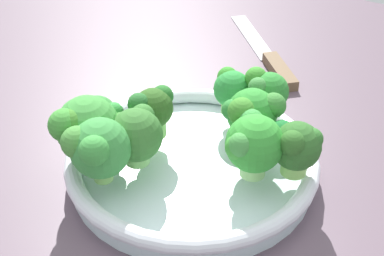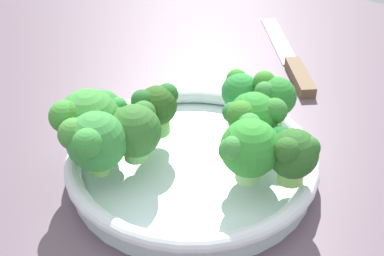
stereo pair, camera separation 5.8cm
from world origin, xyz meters
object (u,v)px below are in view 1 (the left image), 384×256
(broccoli_floret_0, at_px, (135,133))
(broccoli_floret_3, at_px, (153,108))
(broccoli_floret_4, at_px, (252,113))
(broccoli_floret_1, at_px, (97,148))
(bowl, at_px, (192,162))
(broccoli_floret_7, at_px, (266,90))
(broccoli_floret_9, at_px, (295,145))
(broccoli_floret_8, at_px, (99,115))
(knife, at_px, (269,57))
(broccoli_floret_5, at_px, (231,88))
(broccoli_floret_6, at_px, (84,127))
(broccoli_floret_2, at_px, (252,144))

(broccoli_floret_0, distance_m, broccoli_floret_3, 0.05)
(broccoli_floret_0, xyz_separation_m, broccoli_floret_4, (0.09, 0.08, 0.01))
(broccoli_floret_0, distance_m, broccoli_floret_1, 0.05)
(bowl, distance_m, broccoli_floret_0, 0.08)
(broccoli_floret_7, bearing_deg, broccoli_floret_9, -48.04)
(broccoli_floret_0, relative_size, broccoli_floret_1, 0.91)
(broccoli_floret_8, bearing_deg, broccoli_floret_9, 15.34)
(broccoli_floret_4, height_order, knife, broccoli_floret_4)
(broccoli_floret_3, xyz_separation_m, knife, (0.01, 0.29, -0.06))
(broccoli_floret_3, relative_size, broccoli_floret_7, 0.96)
(broccoli_floret_5, distance_m, broccoli_floret_7, 0.04)
(broccoli_floret_8, bearing_deg, broccoli_floret_7, 43.93)
(broccoli_floret_0, distance_m, broccoli_floret_8, 0.06)
(broccoli_floret_4, relative_size, broccoli_floret_7, 1.14)
(broccoli_floret_0, distance_m, broccoli_floret_7, 0.17)
(bowl, relative_size, broccoli_floret_1, 3.99)
(broccoli_floret_1, bearing_deg, broccoli_floret_4, 51.91)
(bowl, bearing_deg, broccoli_floret_9, 12.58)
(broccoli_floret_3, xyz_separation_m, broccoli_floret_6, (-0.03, -0.08, 0.01))
(broccoli_floret_9, xyz_separation_m, knife, (-0.15, 0.27, -0.06))
(knife, bearing_deg, bowl, -81.37)
(broccoli_floret_9, bearing_deg, bowl, -167.42)
(broccoli_floret_5, height_order, broccoli_floret_9, broccoli_floret_9)
(broccoli_floret_0, height_order, broccoli_floret_5, broccoli_floret_0)
(broccoli_floret_2, xyz_separation_m, broccoli_floret_9, (0.03, 0.03, -0.00))
(broccoli_floret_5, xyz_separation_m, broccoli_floret_8, (-0.10, -0.13, -0.00))
(broccoli_floret_4, bearing_deg, broccoli_floret_8, -154.72)
(broccoli_floret_2, distance_m, broccoli_floret_3, 0.13)
(broccoli_floret_0, relative_size, broccoli_floret_5, 1.18)
(broccoli_floret_0, distance_m, broccoli_floret_9, 0.16)
(broccoli_floret_4, bearing_deg, knife, 110.37)
(broccoli_floret_5, xyz_separation_m, broccoli_floret_9, (0.11, -0.07, 0.00))
(bowl, height_order, broccoli_floret_7, broccoli_floret_7)
(broccoli_floret_2, distance_m, knife, 0.33)
(broccoli_floret_9, bearing_deg, broccoli_floret_8, -164.66)
(broccoli_floret_0, height_order, broccoli_floret_8, broccoli_floret_0)
(bowl, xyz_separation_m, broccoli_floret_4, (0.05, 0.04, 0.06))
(broccoli_floret_1, distance_m, broccoli_floret_5, 0.19)
(broccoli_floret_2, relative_size, broccoli_floret_5, 1.27)
(broccoli_floret_6, bearing_deg, broccoli_floret_3, 66.83)
(broccoli_floret_4, relative_size, knife, 0.34)
(broccoli_floret_1, distance_m, broccoli_floret_7, 0.21)
(bowl, relative_size, broccoli_floret_7, 4.52)
(broccoli_floret_0, distance_m, broccoli_floret_2, 0.12)
(broccoli_floret_1, xyz_separation_m, broccoli_floret_6, (-0.03, 0.02, 0.00))
(knife, bearing_deg, broccoli_floret_8, -99.66)
(broccoli_floret_1, height_order, broccoli_floret_2, broccoli_floret_1)
(broccoli_floret_0, bearing_deg, broccoli_floret_2, 20.99)
(broccoli_floret_0, bearing_deg, broccoli_floret_5, 74.60)
(broccoli_floret_9, bearing_deg, broccoli_floret_7, 131.96)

